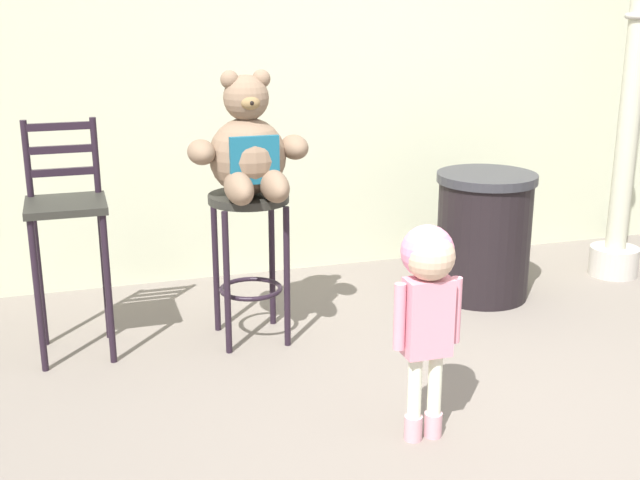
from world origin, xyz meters
name	(u,v)px	position (x,y,z in m)	size (l,w,h in m)	color
ground_plane	(499,423)	(0.00, 0.00, 0.00)	(24.00, 24.00, 0.00)	slate
building_wall	(327,30)	(0.00, 2.34, 1.50)	(7.95, 0.30, 3.01)	beige
bar_stool_with_teddy	(250,236)	(-0.78, 1.18, 0.55)	(0.40, 0.40, 0.76)	#282722
teddy_bear	(249,152)	(-0.78, 1.15, 0.98)	(0.59, 0.53, 0.60)	#7C634E
child_walking	(428,287)	(-0.35, 0.00, 0.64)	(0.28, 0.22, 0.88)	#CE96A1
trash_bin	(484,235)	(0.65, 1.38, 0.37)	(0.57, 0.57, 0.74)	black
lamppost	(631,104)	(1.64, 1.47, 1.08)	(0.30, 0.30, 2.75)	#B7B0A5
bar_chair_empty	(67,222)	(-1.64, 1.27, 0.67)	(0.37, 0.37, 1.14)	#282722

